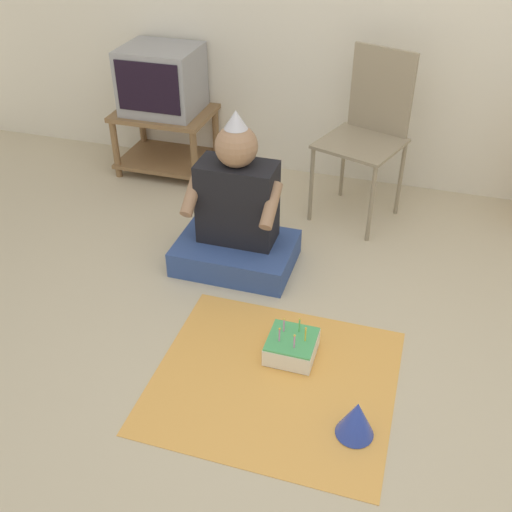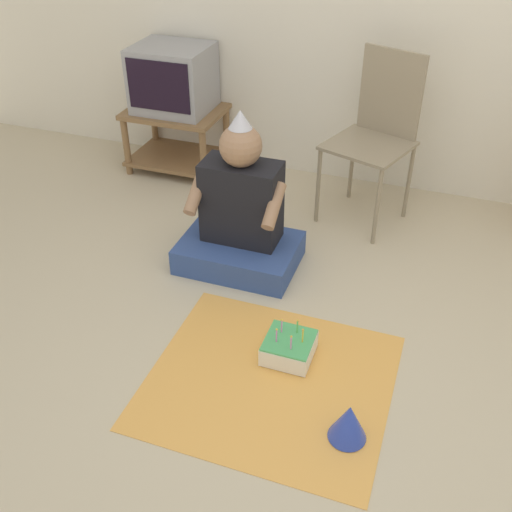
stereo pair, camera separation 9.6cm
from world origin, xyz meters
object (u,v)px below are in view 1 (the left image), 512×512
(person_seated, at_px, (236,218))
(birthday_cake, at_px, (292,346))
(tv, at_px, (162,80))
(folding_chair, at_px, (369,125))
(party_hat_blue, at_px, (356,419))

(person_seated, height_order, birthday_cake, person_seated)
(tv, relative_size, folding_chair, 0.49)
(party_hat_blue, bearing_deg, birthday_cake, 134.43)
(tv, distance_m, person_seated, 1.27)
(folding_chair, xyz_separation_m, party_hat_blue, (0.24, -1.69, -0.46))
(folding_chair, bearing_deg, tv, 172.26)
(tv, distance_m, party_hat_blue, 2.52)
(tv, relative_size, party_hat_blue, 2.86)
(birthday_cake, height_order, party_hat_blue, birthday_cake)
(tv, xyz_separation_m, birthday_cake, (1.26, -1.53, -0.57))
(tv, bearing_deg, party_hat_blue, -49.62)
(birthday_cake, bearing_deg, folding_chair, 86.03)
(folding_chair, relative_size, party_hat_blue, 5.80)
(folding_chair, distance_m, birthday_cake, 1.44)
(person_seated, bearing_deg, party_hat_blue, -50.30)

